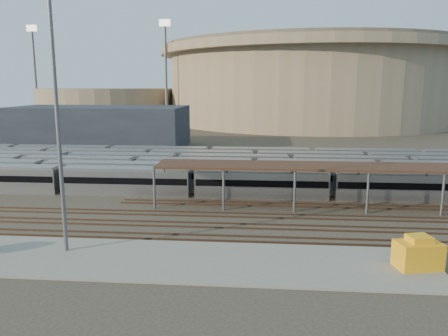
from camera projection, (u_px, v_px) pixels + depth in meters
ground at (218, 213)px, 52.28m from camera, size 420.00×420.00×0.00m
apron at (144, 259)px, 38.00m from camera, size 50.00×9.00×0.20m
subway_trains at (210, 169)px, 70.33m from camera, size 125.12×23.90×3.60m
inspection_shed at (399, 169)px, 53.42m from camera, size 60.30×6.00×5.30m
empty_tracks at (213, 225)px, 47.37m from camera, size 170.00×9.62×0.18m
stadium at (310, 82)px, 184.21m from camera, size 124.00×124.00×32.50m
secondary_arena at (107, 105)px, 183.34m from camera, size 56.00×56.00×14.00m
service_building at (100, 127)px, 108.16m from camera, size 42.00×20.00×10.00m
floodlight_0 at (166, 70)px, 158.70m from camera, size 4.00×1.00×38.40m
floodlight_1 at (35, 72)px, 173.13m from camera, size 4.00×1.00×38.40m
floodlight_3 at (230, 74)px, 205.97m from camera, size 4.00×1.00×38.40m
yard_light_pole at (58, 127)px, 37.79m from camera, size 0.81×0.36×22.36m
yellow_equipment at (418, 255)px, 35.82m from camera, size 3.94×2.96×2.21m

